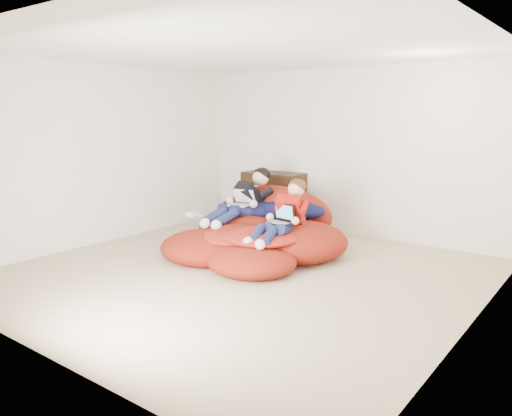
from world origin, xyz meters
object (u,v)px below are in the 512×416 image
at_px(older_boy, 246,197).
at_px(laptop_black, 281,218).
at_px(dresser, 273,200).
at_px(laptop_white, 240,201).
at_px(beanbag_pile, 259,232).
at_px(younger_boy, 285,212).

bearing_deg(older_boy, laptop_black, -27.27).
relative_size(dresser, laptop_white, 2.61).
bearing_deg(older_boy, beanbag_pile, -27.92).
relative_size(beanbag_pile, younger_boy, 2.20).
relative_size(beanbag_pile, laptop_black, 7.01).
distance_m(beanbag_pile, laptop_black, 0.68).
relative_size(laptop_white, laptop_black, 1.12).
relative_size(dresser, older_boy, 0.75).
bearing_deg(laptop_white, dresser, 105.19).
distance_m(laptop_white, laptop_black, 0.98).
bearing_deg(younger_boy, laptop_white, 163.97).
height_order(beanbag_pile, laptop_white, same).
bearing_deg(laptop_white, older_boy, 90.00).
bearing_deg(older_boy, dresser, 106.80).
distance_m(older_boy, laptop_black, 1.04).
relative_size(dresser, laptop_black, 2.92).
bearing_deg(beanbag_pile, younger_boy, -19.78).
bearing_deg(beanbag_pile, dresser, 118.10).
bearing_deg(dresser, laptop_black, -52.20).
bearing_deg(younger_boy, older_boy, 156.76).
distance_m(younger_boy, laptop_white, 0.95).
height_order(older_boy, laptop_white, older_boy).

